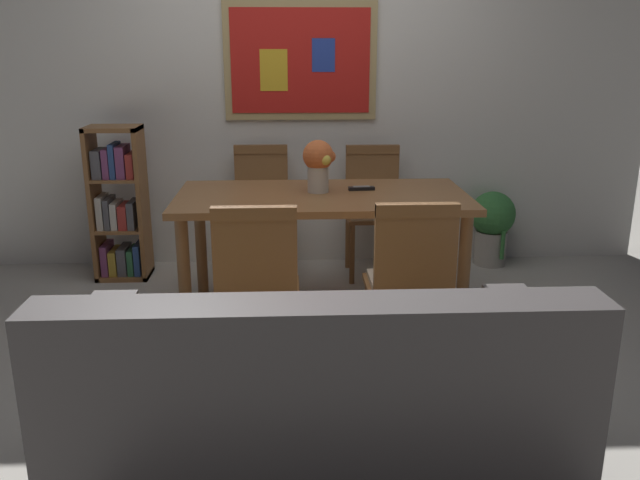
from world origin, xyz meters
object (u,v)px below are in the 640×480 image
dining_chair_far_left (261,199)px  tv_remote (361,188)px  dining_chair_near_right (410,275)px  dining_chair_near_left (257,279)px  flower_vase (319,162)px  dining_table (322,210)px  potted_ivy (492,224)px  dining_chair_far_right (373,200)px  leather_couch (317,411)px  bookshelf (119,208)px

dining_chair_far_left → tv_remote: (0.63, -0.73, 0.23)m
dining_chair_near_right → dining_chair_far_left: same height
dining_chair_far_left → dining_chair_near_left: bearing=-88.5°
flower_vase → dining_chair_near_left: bearing=-110.5°
dining_table → dining_chair_far_left: bearing=115.4°
dining_chair_near_right → dining_chair_near_left: 0.73m
dining_chair_near_right → potted_ivy: 1.96m
dining_chair_near_right → tv_remote: dining_chair_near_right is taller
dining_table → dining_chair_far_right: dining_chair_far_right is taller
tv_remote → dining_chair_far_left: bearing=130.9°
flower_vase → tv_remote: bearing=8.4°
potted_ivy → tv_remote: tv_remote is taller
dining_table → dining_chair_near_left: 0.91m
leather_couch → flower_vase: (0.08, 1.68, 0.62)m
dining_chair_near_left → potted_ivy: size_ratio=1.64×
leather_couch → bookshelf: size_ratio=1.68×
leather_couch → dining_chair_near_left: bearing=107.2°
dining_chair_near_left → flower_vase: (0.33, 0.88, 0.40)m
dining_table → flower_vase: size_ratio=5.53×
dining_chair_near_right → bookshelf: size_ratio=0.85×
dining_table → dining_chair_near_left: bearing=-112.9°
dining_chair_far_left → flower_vase: size_ratio=2.96×
dining_table → dining_chair_far_right: (0.40, 0.78, -0.13)m
potted_ivy → tv_remote: size_ratio=3.49×
dining_chair_far_right → potted_ivy: size_ratio=1.64×
dining_chair_far_right → leather_couch: (-0.50, -2.41, -0.22)m
dining_chair_far_left → potted_ivy: size_ratio=1.64×
dining_chair_near_left → bookshelf: bearing=123.0°
bookshelf → flower_vase: bearing=-27.3°
dining_chair_near_left → bookshelf: 1.89m
dining_chair_near_left → dining_chair_far_right: (0.75, 1.61, 0.00)m
dining_chair_near_left → leather_couch: dining_chair_near_left is taller
dining_table → tv_remote: 0.28m
dining_table → flower_vase: 0.28m
tv_remote → bookshelf: bearing=157.7°
dining_chair_near_left → leather_couch: bearing=-72.8°
dining_chair_near_right → dining_chair_far_right: (0.02, 1.59, 0.00)m
dining_chair_far_right → potted_ivy: (0.91, 0.12, -0.22)m
potted_ivy → tv_remote: 1.42m
potted_ivy → dining_chair_near_right: bearing=-118.5°
dining_table → dining_chair_far_right: size_ratio=1.86×
dining_chair_far_right → bookshelf: size_ratio=0.85×
flower_vase → leather_couch: bearing=-92.8°
dining_table → dining_chair_near_right: dining_chair_near_right is taller
dining_chair_far_right → tv_remote: size_ratio=5.72×
dining_chair_near_right → bookshelf: bookshelf is taller
dining_chair_near_right → potted_ivy: bearing=61.5°
dining_chair_far_left → dining_chair_far_right: (0.80, -0.04, 0.00)m
bookshelf → dining_chair_far_left: bearing=3.8°
dining_chair_far_left → bookshelf: size_ratio=0.85×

